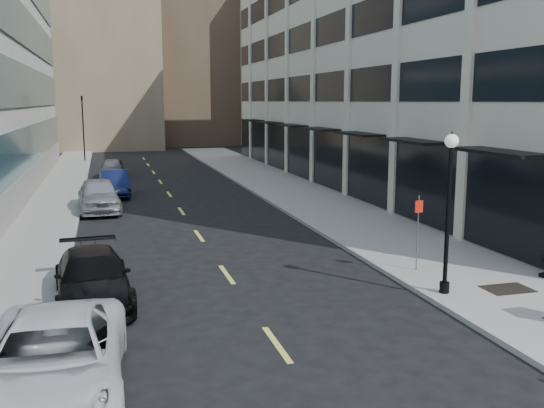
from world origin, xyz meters
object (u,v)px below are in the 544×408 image
car_black_pickup (93,278)px  car_silver_sedan (99,195)px  car_white_van (53,360)px  car_grey_sedan (112,168)px  lamppost (449,199)px  traffic_signal (82,100)px  car_blue_sedan (115,183)px  sign_post (418,223)px

car_black_pickup → car_silver_sedan: car_silver_sedan is taller
car_white_van → car_grey_sedan: car_white_van is taller
car_black_pickup → lamppost: size_ratio=1.06×
traffic_signal → car_black_pickup: 42.06m
traffic_signal → car_blue_sedan: (2.30, -21.80, -4.95)m
car_blue_sedan → sign_post: 21.90m
car_white_van → car_blue_sedan: car_white_van is taller
traffic_signal → sign_post: (11.51, -41.64, -3.98)m
traffic_signal → car_black_pickup: size_ratio=1.40×
car_black_pickup → sign_post: sign_post is taller
traffic_signal → sign_post: traffic_signal is taller
car_black_pickup → car_blue_sedan: (0.97, 19.94, 0.04)m
car_black_pickup → car_silver_sedan: 14.74m
car_silver_sedan → car_grey_sedan: 14.03m
car_grey_sedan → lamppost: (8.82, -31.00, 2.17)m
car_black_pickup → sign_post: size_ratio=2.00×
car_black_pickup → car_white_van: bearing=-100.1°
car_blue_sedan → car_grey_sedan: (0.00, 8.80, -0.04)m
car_white_van → car_blue_sedan: size_ratio=1.23×
car_blue_sedan → car_black_pickup: bearing=-94.3°
car_grey_sedan → car_silver_sedan: bearing=-88.6°
car_grey_sedan → lamppost: size_ratio=0.91×
car_blue_sedan → sign_post: sign_post is taller
lamppost → traffic_signal: bearing=104.2°
car_white_van → sign_post: size_ratio=2.30×
car_silver_sedan → lamppost: size_ratio=1.08×
car_grey_sedan → sign_post: sign_post is taller
car_white_van → car_silver_sedan: 20.44m
car_grey_sedan → car_black_pickup: bearing=-87.0°
car_white_van → sign_post: bearing=30.5°
car_silver_sedan → car_blue_sedan: (0.88, 5.20, -0.10)m
car_grey_sedan → traffic_signal: bearing=105.0°
car_silver_sedan → car_grey_sedan: car_silver_sedan is taller
traffic_signal → lamppost: size_ratio=1.49×
car_silver_sedan → lamppost: lamppost is taller
lamppost → car_silver_sedan: bearing=119.7°
car_silver_sedan → car_grey_sedan: bearing=83.3°
car_silver_sedan → sign_post: 17.80m
car_grey_sedan → sign_post: 30.10m
car_blue_sedan → car_grey_sedan: 8.80m
traffic_signal → car_grey_sedan: size_ratio=1.63×
lamppost → car_black_pickup: bearing=167.0°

